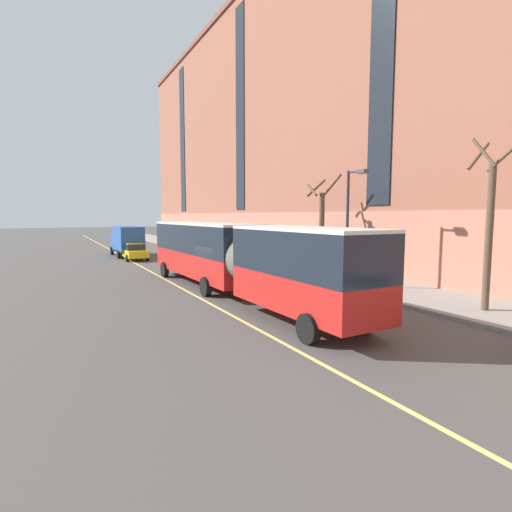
{
  "coord_description": "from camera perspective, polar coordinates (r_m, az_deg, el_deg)",
  "views": [
    {
      "loc": [
        -7.86,
        -19.34,
        4.13
      ],
      "look_at": [
        2.74,
        0.92,
        1.8
      ],
      "focal_mm": 28.0,
      "sensor_mm": 36.0,
      "label": 1
    }
  ],
  "objects": [
    {
      "name": "ground_plane",
      "position": [
        21.28,
        -5.41,
        -5.4
      ],
      "size": [
        260.0,
        260.0,
        0.0
      ],
      "primitive_type": "plane",
      "color": "#4C4947"
    },
    {
      "name": "city_bus",
      "position": [
        20.37,
        -3.38,
        0.19
      ],
      "size": [
        3.23,
        19.52,
        3.69
      ],
      "color": "red",
      "rests_on": "ground"
    },
    {
      "name": "parked_car_green_2",
      "position": [
        44.1,
        -10.72,
        1.37
      ],
      "size": [
        2.01,
        4.72,
        1.56
      ],
      "color": "#23603D",
      "rests_on": "ground"
    },
    {
      "name": "box_truck",
      "position": [
        41.94,
        -17.96,
        2.25
      ],
      "size": [
        2.41,
        7.02,
        3.03
      ],
      "color": "#285199",
      "rests_on": "ground"
    },
    {
      "name": "lane_centerline",
      "position": [
        23.66,
        -10.97,
        -4.33
      ],
      "size": [
        0.16,
        140.0,
        0.01
      ],
      "primitive_type": "cube",
      "color": "#E0D66B",
      "rests_on": "ground"
    },
    {
      "name": "street_lamp",
      "position": [
        22.42,
        13.35,
        5.62
      ],
      "size": [
        0.36,
        1.48,
        6.4
      ],
      "color": "#2D2D30",
      "rests_on": "sidewalk"
    },
    {
      "name": "fire_hydrant",
      "position": [
        43.42,
        -7.91,
        0.97
      ],
      "size": [
        0.42,
        0.24,
        0.72
      ],
      "color": "red",
      "rests_on": "sidewalk"
    },
    {
      "name": "sidewalk",
      "position": [
        28.1,
        8.84,
        -2.55
      ],
      "size": [
        4.96,
        160.0,
        0.15
      ],
      "primitive_type": "cube",
      "color": "gray",
      "rests_on": "ground"
    },
    {
      "name": "apartment_facade",
      "position": [
        33.14,
        25.58,
        22.67
      ],
      "size": [
        15.2,
        110.0,
        28.1
      ],
      "color": "#935642",
      "rests_on": "ground"
    },
    {
      "name": "taxi_cab",
      "position": [
        38.83,
        -16.99,
        0.62
      ],
      "size": [
        2.03,
        4.35,
        1.56
      ],
      "color": "yellow",
      "rests_on": "ground"
    },
    {
      "name": "street_tree_mid_block",
      "position": [
        27.09,
        9.34,
        4.22
      ],
      "size": [
        1.93,
        1.77,
        6.68
      ],
      "color": "brown",
      "rests_on": "sidewalk"
    },
    {
      "name": "street_tree_near_corner",
      "position": [
        19.21,
        30.34,
        3.78
      ],
      "size": [
        1.6,
        1.67,
        7.16
      ],
      "color": "brown",
      "rests_on": "sidewalk"
    },
    {
      "name": "parked_car_silver_0",
      "position": [
        31.08,
        -2.82,
        -0.37
      ],
      "size": [
        2.01,
        4.6,
        1.56
      ],
      "color": "#B7B7BC",
      "rests_on": "ground"
    }
  ]
}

